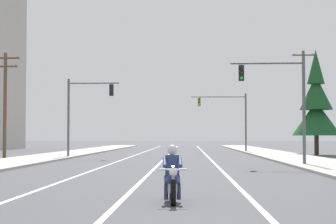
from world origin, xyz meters
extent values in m
cube|color=beige|center=(-0.20, 45.00, 0.00)|extent=(0.16, 100.00, 0.01)
cube|color=beige|center=(-3.16, 45.00, 0.00)|extent=(0.16, 100.00, 0.01)
cube|color=beige|center=(3.22, 45.00, 0.00)|extent=(0.16, 100.00, 0.01)
cube|color=#ADA89E|center=(9.45, 40.00, 0.07)|extent=(4.40, 110.00, 0.14)
cube|color=#ADA89E|center=(-9.45, 40.00, 0.07)|extent=(4.40, 110.00, 0.14)
cylinder|color=black|center=(1.18, 7.21, 0.32)|extent=(0.15, 0.65, 0.64)
cylinder|color=black|center=(1.10, 8.76, 0.32)|extent=(0.15, 0.65, 0.64)
cylinder|color=silver|center=(1.18, 7.31, 0.64)|extent=(0.09, 0.33, 0.68)
sphere|color=white|center=(1.18, 7.16, 0.82)|extent=(0.20, 0.20, 0.20)
cylinder|color=silver|center=(1.17, 7.36, 0.87)|extent=(0.70, 0.08, 0.04)
ellipsoid|color=navy|center=(1.15, 7.86, 0.60)|extent=(0.35, 0.58, 0.28)
cube|color=silver|center=(1.14, 7.98, 0.37)|extent=(0.26, 0.45, 0.24)
cube|color=black|center=(1.13, 8.30, 0.54)|extent=(0.31, 0.53, 0.12)
cube|color=navy|center=(1.11, 8.71, 0.62)|extent=(0.22, 0.37, 0.08)
cylinder|color=silver|center=(0.98, 8.38, 0.30)|extent=(0.11, 0.55, 0.08)
cube|color=navy|center=(1.13, 8.26, 0.92)|extent=(0.37, 0.26, 0.56)
sphere|color=silver|center=(1.13, 8.24, 1.33)|extent=(0.26, 0.26, 0.26)
cylinder|color=navy|center=(1.28, 8.13, 0.54)|extent=(0.16, 0.45, 0.30)
cylinder|color=navy|center=(1.30, 7.95, 0.24)|extent=(0.12, 0.16, 0.35)
cylinder|color=navy|center=(1.34, 8.01, 1.02)|extent=(0.13, 0.53, 0.27)
cylinder|color=navy|center=(1.00, 8.12, 0.54)|extent=(0.16, 0.45, 0.30)
cylinder|color=navy|center=(0.98, 7.94, 0.24)|extent=(0.12, 0.16, 0.35)
cylinder|color=navy|center=(0.94, 7.99, 1.02)|extent=(0.13, 0.53, 0.27)
cylinder|color=#56565B|center=(8.14, 26.11, 3.10)|extent=(0.18, 0.18, 6.20)
cylinder|color=#56565B|center=(6.06, 26.12, 5.85)|extent=(4.15, 0.14, 0.11)
cube|color=black|center=(4.61, 26.13, 5.30)|extent=(0.30, 0.24, 0.90)
sphere|color=black|center=(4.61, 25.98, 5.60)|extent=(0.18, 0.18, 0.18)
sphere|color=black|center=(4.61, 25.98, 5.30)|extent=(0.18, 0.18, 0.18)
sphere|color=green|center=(4.61, 25.98, 5.00)|extent=(0.18, 0.18, 0.18)
cylinder|color=#56565B|center=(-7.80, 38.10, 3.10)|extent=(0.18, 0.18, 6.20)
cylinder|color=#56565B|center=(-5.80, 38.01, 5.85)|extent=(4.00, 0.30, 0.11)
cube|color=black|center=(-4.40, 37.94, 5.30)|extent=(0.31, 0.25, 0.90)
sphere|color=black|center=(-4.39, 38.10, 5.60)|extent=(0.18, 0.18, 0.18)
sphere|color=black|center=(-4.39, 38.10, 5.30)|extent=(0.18, 0.18, 0.18)
sphere|color=green|center=(-4.39, 38.10, 5.00)|extent=(0.18, 0.18, 0.18)
cylinder|color=#56565B|center=(7.67, 54.09, 3.10)|extent=(0.18, 0.18, 6.20)
cylinder|color=#56565B|center=(4.79, 54.01, 5.85)|extent=(5.76, 0.27, 0.11)
cube|color=#B79319|center=(2.77, 53.95, 5.30)|extent=(0.31, 0.25, 0.90)
sphere|color=black|center=(2.78, 53.79, 5.60)|extent=(0.18, 0.18, 0.18)
sphere|color=black|center=(2.78, 53.79, 5.30)|extent=(0.18, 0.18, 0.18)
sphere|color=green|center=(2.78, 53.79, 5.00)|extent=(0.18, 0.18, 0.18)
cylinder|color=brown|center=(-12.48, 37.01, 4.06)|extent=(0.26, 0.26, 8.12)
cube|color=brown|center=(-12.48, 37.01, 7.72)|extent=(2.16, 0.12, 0.12)
cylinder|color=slate|center=(-11.58, 37.01, 7.82)|extent=(0.08, 0.08, 0.12)
cube|color=brown|center=(-12.48, 37.01, 7.07)|extent=(1.90, 0.12, 0.12)
cylinder|color=slate|center=(-11.69, 37.01, 7.17)|extent=(0.08, 0.08, 0.12)
cylinder|color=brown|center=(12.38, 47.30, 4.84)|extent=(0.26, 0.26, 9.69)
cube|color=brown|center=(12.38, 47.30, 9.29)|extent=(2.05, 0.12, 0.12)
cylinder|color=slate|center=(11.51, 47.30, 9.39)|extent=(0.08, 0.08, 0.12)
cylinder|color=slate|center=(13.24, 47.30, 9.39)|extent=(0.08, 0.08, 0.12)
cylinder|color=#423023|center=(13.14, 45.57, 0.89)|extent=(0.39, 0.39, 1.77)
cone|color=#194C23|center=(13.14, 45.57, 3.32)|extent=(4.33, 4.33, 3.10)
cone|color=#194C23|center=(13.14, 45.57, 5.65)|extent=(2.94, 2.94, 3.10)
cone|color=#194C23|center=(13.14, 45.57, 7.98)|extent=(1.56, 1.56, 3.10)
camera|label=1|loc=(1.53, -6.84, 1.68)|focal=61.83mm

